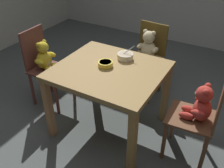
{
  "coord_description": "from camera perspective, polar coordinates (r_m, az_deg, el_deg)",
  "views": [
    {
      "loc": [
        1.04,
        -1.77,
        1.89
      ],
      "look_at": [
        0.0,
        0.05,
        0.51
      ],
      "focal_mm": 40.98,
      "sensor_mm": 36.0,
      "label": 1
    }
  ],
  "objects": [
    {
      "name": "ground_plane",
      "position": [
        2.8,
        -0.52,
        -9.64
      ],
      "size": [
        5.2,
        5.2,
        0.04
      ],
      "color": "#4F5654"
    },
    {
      "name": "dining_table",
      "position": [
        2.41,
        -0.59,
        1.39
      ],
      "size": [
        0.98,
        0.88,
        0.71
      ],
      "color": "olive",
      "rests_on": "ground_plane"
    },
    {
      "name": "porridge_bowl_yellow_center",
      "position": [
        2.39,
        -1.48,
        4.52
      ],
      "size": [
        0.14,
        0.14,
        0.05
      ],
      "color": "yellow",
      "rests_on": "dining_table"
    },
    {
      "name": "teddy_chair_near_right",
      "position": [
        2.26,
        19.1,
        -5.6
      ],
      "size": [
        0.42,
        0.39,
        0.94
      ],
      "rotation": [
        0.0,
        0.0,
        3.21
      ],
      "color": "brown",
      "rests_on": "ground_plane"
    },
    {
      "name": "teddy_chair_far_center",
      "position": [
        3.05,
        7.81,
        6.75
      ],
      "size": [
        0.41,
        0.4,
        0.87
      ],
      "rotation": [
        0.0,
        0.0,
        -1.66
      ],
      "color": "brown",
      "rests_on": "ground_plane"
    },
    {
      "name": "teddy_chair_near_left",
      "position": [
        2.96,
        -14.63,
        4.73
      ],
      "size": [
        0.43,
        0.38,
        0.89
      ],
      "rotation": [
        0.0,
        0.0,
        0.02
      ],
      "color": "brown",
      "rests_on": "ground_plane"
    },
    {
      "name": "porridge_bowl_cream_far_center",
      "position": [
        2.52,
        2.98,
        6.25
      ],
      "size": [
        0.16,
        0.16,
        0.13
      ],
      "color": "beige",
      "rests_on": "dining_table"
    }
  ]
}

